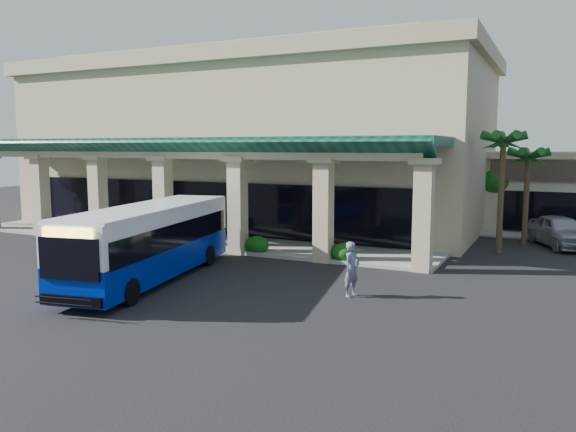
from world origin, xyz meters
The scene contains 9 objects.
ground centered at (0.00, 0.00, 0.00)m, with size 110.00×110.00×0.00m, color black.
main_building centered at (-8.00, 16.00, 5.67)m, with size 30.80×14.80×11.35m, color #BFAF88, non-canonical shape.
arcade centered at (-8.00, 6.80, 2.85)m, with size 30.00×6.20×5.70m, color #0A3D30, non-canonical shape.
palm_0 centered at (8.50, 11.00, 3.30)m, with size 2.40×2.40×6.60m, color #144C19, non-canonical shape.
palm_1 centered at (9.50, 14.00, 2.90)m, with size 2.40×2.40×5.80m, color #144C19, non-canonical shape.
broadleaf_tree centered at (7.50, 19.00, 2.41)m, with size 2.60×2.60×4.81m, color #114C11, non-canonical shape.
transit_bus centered at (-3.25, -1.00, 1.47)m, with size 2.44×10.50×2.93m, color #001CA2, non-canonical shape.
pedestrian centered at (4.67, 0.11, 0.97)m, with size 0.71×0.46×1.93m, color slate.
car_silver centered at (11.22, 14.15, 0.84)m, with size 1.98×4.93×1.68m, color #9795A6.
Camera 1 is at (11.01, -18.15, 5.21)m, focal length 35.00 mm.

